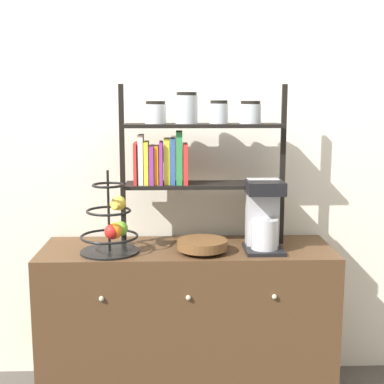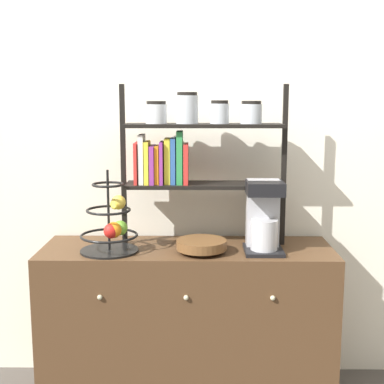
# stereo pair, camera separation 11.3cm
# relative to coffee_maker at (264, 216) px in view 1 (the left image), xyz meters

# --- Properties ---
(wall_back) EXTENTS (7.00, 0.05, 2.60)m
(wall_back) POSITION_rel_coffee_maker_xyz_m (-0.37, 0.33, 0.35)
(wall_back) COLOR silver
(wall_back) RESTS_ON ground_plane
(sideboard) EXTENTS (1.44, 0.48, 0.78)m
(sideboard) POSITION_rel_coffee_maker_xyz_m (-0.37, 0.05, -0.56)
(sideboard) COLOR #4C331E
(sideboard) RESTS_ON ground_plane
(coffee_maker) EXTENTS (0.18, 0.21, 0.35)m
(coffee_maker) POSITION_rel_coffee_maker_xyz_m (0.00, 0.00, 0.00)
(coffee_maker) COLOR black
(coffee_maker) RESTS_ON sideboard
(fruit_stand) EXTENTS (0.28, 0.28, 0.40)m
(fruit_stand) POSITION_rel_coffee_maker_xyz_m (-0.73, -0.03, -0.04)
(fruit_stand) COLOR black
(fruit_stand) RESTS_ON sideboard
(wooden_bowl) EXTENTS (0.24, 0.24, 0.06)m
(wooden_bowl) POSITION_rel_coffee_maker_xyz_m (-0.30, -0.04, -0.13)
(wooden_bowl) COLOR brown
(wooden_bowl) RESTS_ON sideboard
(shelf_hutch) EXTENTS (0.82, 0.20, 0.80)m
(shelf_hutch) POSITION_rel_coffee_maker_xyz_m (-0.37, 0.12, 0.33)
(shelf_hutch) COLOR black
(shelf_hutch) RESTS_ON sideboard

